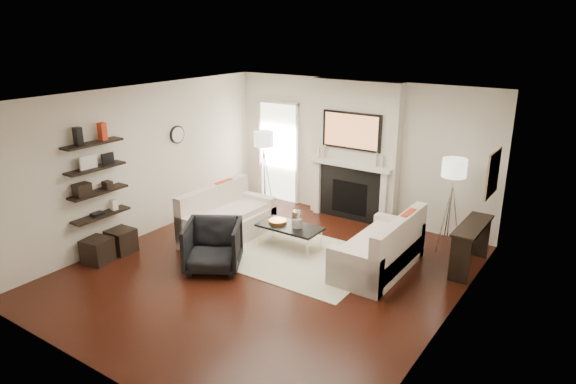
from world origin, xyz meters
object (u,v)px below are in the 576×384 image
Objects in this scene: loveseat_left_base at (229,227)px; lamp_right_shade at (454,168)px; loveseat_right_base at (378,257)px; coffee_table at (290,227)px; lamp_left_shade at (264,139)px; armchair at (213,244)px; ottoman_near at (121,241)px.

lamp_right_shade is (3.41, 1.72, 1.24)m from loveseat_left_base.
loveseat_right_base is 1.60m from coffee_table.
lamp_left_shade is 3.90m from lamp_right_shade.
loveseat_left_base is 2.78m from loveseat_right_base.
lamp_left_shade reaches higher than armchair.
lamp_right_shade is (2.81, 2.79, 1.02)m from armchair.
ottoman_near is (-1.71, -0.41, -0.23)m from armchair.
loveseat_left_base is 4.50× the size of lamp_left_shade.
coffee_table reaches higher than ottoman_near.
loveseat_left_base and coffee_table have the same top height.
armchair is at bearing -135.13° from lamp_right_shade.
loveseat_right_base reaches higher than ottoman_near.
loveseat_right_base is at bearing -23.14° from lamp_left_shade.
coffee_table is at bearing -175.60° from loveseat_right_base.
armchair reaches higher than loveseat_right_base.
armchair is 2.13× the size of lamp_left_shade.
ottoman_near is (-1.11, -1.48, -0.01)m from loveseat_left_base.
coffee_table is at bearing 36.82° from ottoman_near.
lamp_left_shade reaches higher than ottoman_near.
lamp_left_shade is at bearing 156.86° from loveseat_right_base.
loveseat_left_base reaches higher than ottoman_near.
ottoman_near is at bearing 161.54° from armchair.
armchair is (0.61, -1.08, 0.22)m from loveseat_left_base.
lamp_left_shade is at bearing 137.76° from coffee_table.
coffee_table is (-1.58, -0.12, 0.19)m from loveseat_right_base.
lamp_left_shade is (-1.66, 1.51, 1.05)m from coffee_table.
lamp_left_shade reaches higher than loveseat_right_base.
lamp_left_shade is 1.00× the size of lamp_right_shade.
lamp_right_shade is (3.90, -0.02, 0.00)m from lamp_left_shade.
loveseat_left_base and loveseat_right_base have the same top height.
lamp_right_shade is at bearing 35.28° from ottoman_near.
loveseat_left_base is 4.50× the size of ottoman_near.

